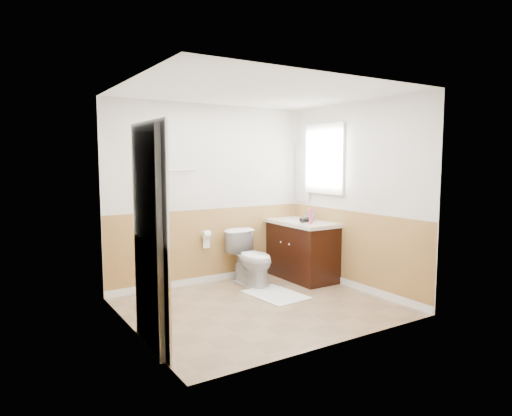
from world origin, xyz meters
TOP-DOWN VIEW (x-y plane):
  - floor at (0.00, 0.00)m, footprint 3.00×3.00m
  - ceiling at (0.00, 0.00)m, footprint 3.00×3.00m
  - wall_back at (0.00, 1.30)m, footprint 3.00×0.00m
  - wall_front at (0.00, -1.30)m, footprint 3.00×0.00m
  - wall_left at (-1.50, 0.00)m, footprint 0.00×3.00m
  - wall_right at (1.50, 0.00)m, footprint 0.00×3.00m
  - wainscot_back at (0.00, 1.29)m, footprint 3.00×0.00m
  - wainscot_front at (0.00, -1.29)m, footprint 3.00×0.00m
  - wainscot_left at (-1.49, 0.00)m, footprint 0.00×2.60m
  - wainscot_right at (1.49, 0.00)m, footprint 0.00×2.60m
  - toilet at (0.40, 0.84)m, footprint 0.49×0.78m
  - bath_mat at (0.40, 0.25)m, footprint 0.62×0.84m
  - vanity_cabinet at (1.21, 0.76)m, footprint 0.55×1.10m
  - vanity_knob_left at (0.91, 0.66)m, footprint 0.03×0.03m
  - vanity_knob_right at (0.91, 0.86)m, footprint 0.03×0.03m
  - countertop at (1.20, 0.76)m, footprint 0.60×1.15m
  - sink_basin at (1.21, 0.91)m, footprint 0.36×0.36m
  - faucet at (1.39, 0.91)m, footprint 0.02×0.02m
  - lotion_bottle at (1.11, 0.44)m, footprint 0.05×0.05m
  - soap_dispenser at (1.33, 0.70)m, footprint 0.11×0.11m
  - hair_dryer_body at (1.16, 0.63)m, footprint 0.14×0.07m
  - hair_dryer_handle at (1.13, 0.63)m, footprint 0.03×0.03m
  - mirror_panel at (1.48, 1.10)m, footprint 0.02×0.35m
  - window_frame at (1.47, 0.59)m, footprint 0.04×0.80m
  - window_glass at (1.49, 0.59)m, footprint 0.01×0.70m
  - door at (-1.40, -0.45)m, footprint 0.29×0.78m
  - door_frame at (-1.48, -0.45)m, footprint 0.02×0.92m
  - door_knob at (-1.34, -0.12)m, footprint 0.06×0.06m
  - towel_bar at (-0.55, 1.25)m, footprint 0.62×0.02m
  - tp_holder_bar at (-0.10, 1.23)m, footprint 0.14×0.02m
  - tp_roll at (-0.10, 1.23)m, footprint 0.10×0.11m
  - tp_sheet at (-0.10, 1.23)m, footprint 0.10×0.01m

SIDE VIEW (x-z plane):
  - floor at x=0.00m, z-range 0.00..0.00m
  - bath_mat at x=0.40m, z-range 0.00..0.02m
  - toilet at x=0.40m, z-range 0.00..0.76m
  - vanity_cabinet at x=1.21m, z-range 0.00..0.80m
  - wainscot_back at x=0.00m, z-range -1.00..2.00m
  - wainscot_front at x=0.00m, z-range -1.00..2.00m
  - wainscot_left at x=-1.49m, z-range -0.80..1.80m
  - wainscot_right at x=1.49m, z-range -0.80..1.80m
  - vanity_knob_left at x=0.91m, z-range 0.53..0.57m
  - vanity_knob_right at x=0.91m, z-range 0.53..0.57m
  - tp_sheet at x=-0.10m, z-range 0.51..0.67m
  - tp_holder_bar at x=-0.10m, z-range 0.69..0.71m
  - tp_roll at x=-0.10m, z-range 0.64..0.76m
  - countertop at x=1.20m, z-range 0.80..0.85m
  - hair_dryer_handle at x=1.13m, z-range 0.82..0.89m
  - sink_basin at x=1.21m, z-range 0.85..0.87m
  - hair_dryer_body at x=1.16m, z-range 0.85..0.92m
  - faucet at x=1.39m, z-range 0.85..0.99m
  - soap_dispenser at x=1.33m, z-range 0.85..1.03m
  - door_knob at x=-1.34m, z-range 0.92..0.98m
  - lotion_bottle at x=1.11m, z-range 0.85..1.07m
  - door at x=-1.40m, z-range 0.00..2.04m
  - door_frame at x=-1.48m, z-range -0.02..2.08m
  - wall_back at x=0.00m, z-range -0.25..2.75m
  - wall_front at x=0.00m, z-range -0.25..2.75m
  - wall_left at x=-1.50m, z-range -0.25..2.75m
  - wall_right at x=1.50m, z-range -0.25..2.75m
  - mirror_panel at x=1.48m, z-range 1.10..2.00m
  - towel_bar at x=-0.55m, z-range 1.59..1.61m
  - window_frame at x=1.47m, z-range 1.25..2.25m
  - window_glass at x=1.49m, z-range 1.30..2.20m
  - ceiling at x=0.00m, z-range 2.50..2.50m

